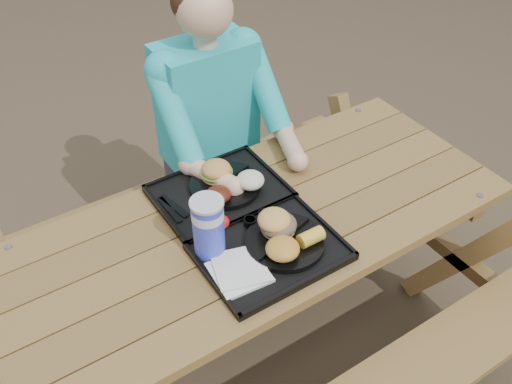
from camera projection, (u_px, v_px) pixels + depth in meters
ground at (256, 346)px, 2.45m from camera, size 60.00×60.00×0.00m
picnic_table at (256, 290)px, 2.21m from camera, size 1.80×1.49×0.75m
tray_near at (270, 252)px, 1.84m from camera, size 0.45×0.35×0.02m
tray_far at (220, 194)px, 2.05m from camera, size 0.45×0.35×0.02m
plate_near at (285, 242)px, 1.84m from camera, size 0.26×0.26×0.02m
plate_far at (225, 185)px, 2.06m from camera, size 0.26×0.26×0.02m
napkin_stack at (239, 272)px, 1.75m from camera, size 0.18×0.18×0.02m
soda_cup at (209, 228)px, 1.76m from camera, size 0.10×0.10×0.20m
condiment_bbq at (250, 222)px, 1.91m from camera, size 0.04×0.04×0.03m
condiment_mustard at (265, 215)px, 1.93m from camera, size 0.04×0.04×0.03m
sandwich at (279, 217)px, 1.83m from camera, size 0.11×0.11×0.12m
mac_cheese at (283, 249)px, 1.77m from camera, size 0.11×0.11×0.05m
corn_cob at (311, 237)px, 1.81m from camera, size 0.08×0.08×0.05m
cutlery_far at (174, 206)px, 1.98m from camera, size 0.05×0.15×0.01m
burger at (216, 166)px, 2.04m from camera, size 0.11×0.11×0.10m
baked_beans at (218, 195)px, 1.97m from camera, size 0.09×0.09×0.04m
potato_salad at (250, 180)px, 2.02m from camera, size 0.10×0.10×0.06m
diner at (212, 150)px, 2.45m from camera, size 0.48×0.84×1.28m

